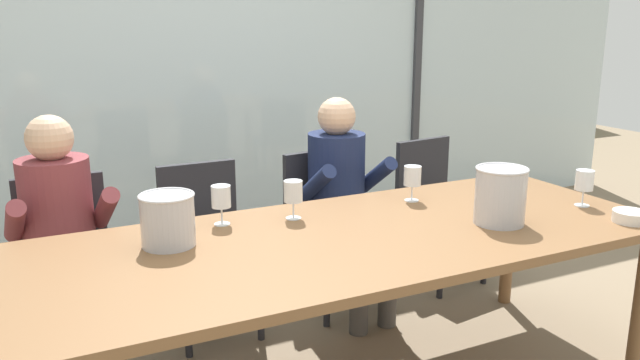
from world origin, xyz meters
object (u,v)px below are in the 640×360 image
Objects in this scene: ice_bucket_secondary at (500,195)px; tasting_bowl at (630,217)px; chair_center at (326,216)px; chair_left_of_center at (205,235)px; dining_table at (357,247)px; wine_glass_near_bucket at (412,176)px; wine_glass_center_pour at (221,198)px; chair_near_curtain at (66,254)px; wine_glass_by_left_taster at (293,193)px; chair_right_of_center at (433,199)px; wine_glass_by_right_taster at (584,182)px; ice_bucket_primary at (168,219)px; person_maroon_top at (62,229)px; person_navy_polo at (343,192)px.

ice_bucket_secondary is 1.65× the size of tasting_bowl.
chair_left_of_center is at bearing 172.41° from chair_center.
wine_glass_near_bucket reaches higher than dining_table.
chair_near_curtain is at bearing 136.21° from wine_glass_center_pour.
wine_glass_near_bucket is at bearing 0.33° from wine_glass_by_left_taster.
chair_left_of_center is at bearing 111.13° from wine_glass_by_left_taster.
wine_glass_by_right_taster is (0.08, -1.07, 0.35)m from chair_right_of_center.
ice_bucket_secondary is at bearing 155.27° from tasting_bowl.
ice_bucket_primary is at bearing -116.38° from chair_left_of_center.
chair_right_of_center is (1.48, 0.03, 0.00)m from chair_left_of_center.
wine_glass_near_bucket is (0.16, -0.62, 0.36)m from chair_center.
chair_right_of_center is at bearing 46.50° from wine_glass_near_bucket.
chair_right_of_center is 4.03× the size of ice_bucket_primary.
chair_center is 1.58m from tasting_bowl.
ice_bucket_primary is at bearing 170.07° from wine_glass_by_right_taster.
wine_glass_center_pour is (0.62, -0.44, 0.18)m from person_maroon_top.
wine_glass_by_right_taster is (1.55, -1.04, 0.35)m from chair_left_of_center.
ice_bucket_secondary is (0.30, -1.08, 0.36)m from chair_center.
chair_near_curtain is 0.88m from ice_bucket_primary.
ice_bucket_primary is 0.31m from wine_glass_center_pour.
person_maroon_top is at bearing -94.27° from chair_near_curtain.
dining_table is 15.49× the size of wine_glass_by_right_taster.
ice_bucket_secondary is at bearing -30.47° from wine_glass_by_left_taster.
chair_left_of_center is 0.86m from ice_bucket_primary.
chair_center is 0.86m from wine_glass_by_left_taster.
wine_glass_by_left_taster is 1.00× the size of wine_glass_center_pour.
wine_glass_near_bucket is at bearing 107.03° from ice_bucket_secondary.
chair_left_of_center is 1.52m from ice_bucket_secondary.
wine_glass_near_bucket reaches higher than chair_left_of_center.
chair_right_of_center is 0.73× the size of person_navy_polo.
person_navy_polo is at bearing 103.01° from wine_glass_near_bucket.
person_navy_polo is 4.79× the size of ice_bucket_secondary.
chair_right_of_center is at bearing 1.26° from chair_near_curtain.
wine_glass_center_pour is (-1.55, -0.58, 0.35)m from chair_right_of_center.
chair_center is at bearing 0.33° from chair_near_curtain.
chair_near_curtain is 1.00× the size of chair_left_of_center.
dining_table is at bearing -117.07° from chair_center.
tasting_bowl is (0.78, -1.20, 0.09)m from person_navy_polo.
chair_right_of_center is at bearing 22.09° from ice_bucket_primary.
ice_bucket_secondary reaches higher than wine_glass_by_left_taster.
ice_bucket_primary is at bearing 164.01° from dining_table.
chair_right_of_center is (1.09, 0.95, -0.17)m from dining_table.
person_navy_polo is (0.05, -0.12, 0.17)m from chair_center.
wine_glass_center_pour is (-0.83, -0.44, 0.18)m from person_navy_polo.
person_navy_polo is 1.43m from tasting_bowl.
chair_right_of_center is at bearing -1.35° from person_maroon_top.
dining_table is 1.22m from tasting_bowl.
wine_glass_by_left_taster reaches higher than chair_right_of_center.
chair_center reaches higher than dining_table.
chair_right_of_center is at bearing 67.08° from ice_bucket_secondary.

